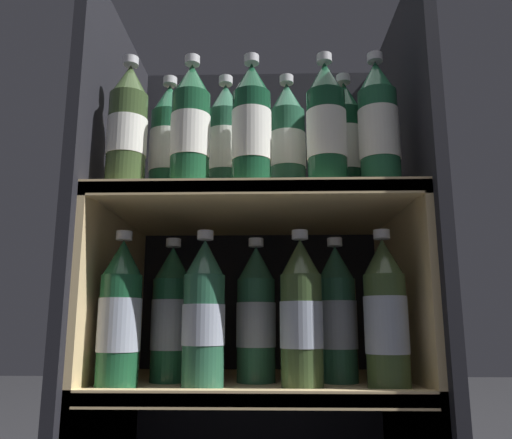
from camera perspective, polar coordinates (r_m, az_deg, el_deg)
name	(u,v)px	position (r m, az deg, el deg)	size (l,w,h in m)	color
fridge_back_wall	(259,275)	(1.10, 0.36, -6.34)	(0.57, 0.02, 0.95)	black
fridge_side_left	(107,265)	(0.96, -16.68, -5.00)	(0.02, 0.41, 0.95)	black
fridge_side_right	(409,264)	(0.94, 17.12, -4.88)	(0.02, 0.41, 0.95)	black
shelf_lower	(257,417)	(0.91, 0.09, -21.63)	(0.53, 0.37, 0.28)	#DBBC84
shelf_upper	(257,302)	(0.90, 0.09, -9.44)	(0.53, 0.37, 0.58)	#DBBC84
bottle_upper_front_0	(127,130)	(0.87, -14.49, 9.92)	(0.07, 0.07, 0.24)	#384C28
bottle_upper_front_1	(190,129)	(0.85, -7.50, 10.20)	(0.07, 0.07, 0.24)	#194C2D
bottle_upper_front_2	(252,129)	(0.84, -0.52, 10.32)	(0.07, 0.07, 0.24)	#144228
bottle_upper_front_3	(326,128)	(0.84, 8.05, 10.32)	(0.07, 0.07, 0.24)	#144228
bottle_upper_front_4	(379,128)	(0.86, 13.83, 10.17)	(0.07, 0.07, 0.24)	#1E5638
bottle_upper_back_0	(168,145)	(0.92, -10.05, 8.36)	(0.07, 0.07, 0.24)	#1E5638
bottle_upper_back_1	(225,145)	(0.91, -3.58, 8.53)	(0.07, 0.07, 0.24)	#285B42
bottle_upper_back_2	(287,144)	(0.91, 3.60, 8.64)	(0.07, 0.07, 0.24)	#285B42
bottle_upper_back_3	(346,144)	(0.92, 10.22, 8.54)	(0.07, 0.07, 0.24)	#144228
bottle_lower_front_0	(120,316)	(0.81, -15.30, -10.56)	(0.07, 0.07, 0.24)	#194C2D
bottle_lower_front_1	(204,315)	(0.78, -6.00, -10.80)	(0.07, 0.07, 0.24)	#285B42
bottle_lower_front_2	(301,315)	(0.78, 5.20, -10.85)	(0.07, 0.07, 0.24)	#384C28
bottle_lower_front_3	(386,316)	(0.80, 14.62, -10.60)	(0.07, 0.07, 0.24)	#384C28
bottle_lower_back_0	(171,316)	(0.87, -9.69, -10.87)	(0.07, 0.07, 0.24)	#1E5638
bottle_lower_back_1	(254,316)	(0.85, -0.24, -10.98)	(0.07, 0.07, 0.24)	#285B42
bottle_lower_back_2	(337,316)	(0.86, 9.25, -10.86)	(0.07, 0.07, 0.24)	#285B42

